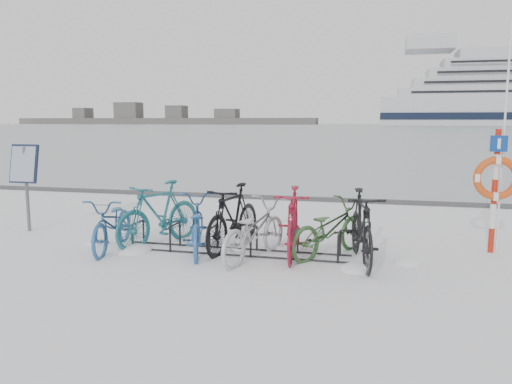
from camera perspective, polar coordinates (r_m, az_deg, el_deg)
ground at (r=8.68m, az=-2.57°, el=-6.93°), size 900.00×900.00×0.00m
ice_sheet at (r=163.07m, az=13.07°, el=7.20°), size 400.00×298.00×0.02m
quay_edge at (r=14.31m, az=4.09°, el=-0.72°), size 400.00×0.25×0.10m
bike_rack at (r=8.63m, az=-2.58°, el=-5.77°), size 4.00×0.48×0.46m
info_board at (r=11.14m, az=-24.93°, el=2.40°), size 0.60×0.24×1.79m
lifebuoy_station at (r=9.32m, az=25.79°, el=1.41°), size 0.74×0.22×3.86m
shoreline at (r=295.50m, az=-11.21°, el=8.15°), size 180.00×12.00×9.50m
bike_0 at (r=9.18m, az=-16.02°, el=-3.26°), size 0.98×1.96×0.98m
bike_1 at (r=9.30m, az=-11.02°, el=-2.27°), size 1.29×2.06×1.20m
bike_2 at (r=8.69m, az=-6.89°, el=-3.54°), size 1.27×2.04×1.01m
bike_3 at (r=8.82m, az=-2.63°, el=-2.73°), size 0.91×2.04×1.19m
bike_4 at (r=8.19m, az=-0.23°, el=-4.18°), size 1.19×2.05×1.02m
bike_5 at (r=8.40m, az=4.26°, el=-3.31°), size 0.75×2.01×1.18m
bike_6 at (r=8.51m, az=8.42°, el=-3.90°), size 1.58×1.94×0.99m
bike_7 at (r=8.14m, az=11.98°, el=-3.76°), size 0.92×2.07×1.20m
snow_drifts at (r=8.63m, az=-2.72°, el=-7.02°), size 5.96×1.55×0.22m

